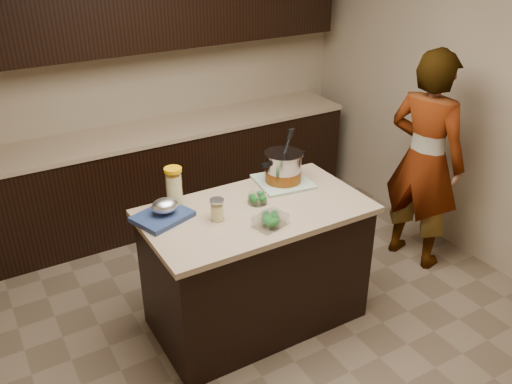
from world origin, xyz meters
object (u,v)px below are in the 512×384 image
Objects in this scene: island at (256,266)px; person at (425,161)px; lemonade_pitcher at (174,189)px; stock_pot at (283,169)px.

person reaches higher than island.
lemonade_pitcher is 2.00m from person.
lemonade_pitcher is at bearing 69.05° from person.
lemonade_pitcher is at bearing 169.05° from stock_pot.
lemonade_pitcher is 0.16× the size of person.
stock_pot reaches higher than island.
stock_pot is at bearing 32.56° from island.
person reaches higher than stock_pot.
stock_pot is 1.21m from person.
stock_pot is 0.22× the size of person.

